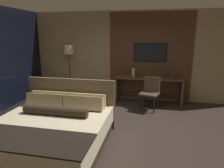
# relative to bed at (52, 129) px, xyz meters

# --- Properties ---
(ground_plane) EXTENTS (16.00, 16.00, 0.00)m
(ground_plane) POSITION_rel_bed_xyz_m (0.89, 0.66, -0.34)
(ground_plane) COLOR #332823
(wall_back_tv_panel) EXTENTS (7.20, 0.09, 2.80)m
(wall_back_tv_panel) POSITION_rel_bed_xyz_m (1.01, 3.25, 1.06)
(wall_back_tv_panel) COLOR tan
(wall_back_tv_panel) RESTS_ON ground_plane
(bed) EXTENTS (2.05, 2.11, 1.11)m
(bed) POSITION_rel_bed_xyz_m (0.00, 0.00, 0.00)
(bed) COLOR #33281E
(bed) RESTS_ON ground_plane
(desk) EXTENTS (2.03, 0.50, 0.80)m
(desk) POSITION_rel_bed_xyz_m (1.70, 2.98, 0.21)
(desk) COLOR brown
(desk) RESTS_ON ground_plane
(tv) EXTENTS (0.99, 0.04, 0.56)m
(tv) POSITION_rel_bed_xyz_m (1.70, 3.18, 1.20)
(tv) COLOR black
(desk_chair) EXTENTS (0.59, 0.59, 0.92)m
(desk_chair) POSITION_rel_bed_xyz_m (1.77, 2.38, 0.22)
(desk_chair) COLOR #4C3D2D
(desk_chair) RESTS_ON ground_plane
(armchair_by_window) EXTENTS (1.04, 1.04, 0.76)m
(armchair_by_window) POSITION_rel_bed_xyz_m (-1.22, 2.42, -0.08)
(armchair_by_window) COLOR #998460
(armchair_by_window) RESTS_ON ground_plane
(floor_lamp) EXTENTS (0.34, 0.34, 1.74)m
(floor_lamp) POSITION_rel_bed_xyz_m (-0.91, 3.00, 1.12)
(floor_lamp) COLOR #282623
(floor_lamp) RESTS_ON ground_plane
(vase_tall) EXTENTS (0.09, 0.09, 0.39)m
(vase_tall) POSITION_rel_bed_xyz_m (2.38, 2.93, 0.65)
(vase_tall) COLOR #333338
(vase_tall) RESTS_ON desk
(vase_short) EXTENTS (0.10, 0.10, 0.25)m
(vase_short) POSITION_rel_bed_xyz_m (1.21, 3.06, 0.59)
(vase_short) COLOR silver
(vase_short) RESTS_ON desk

